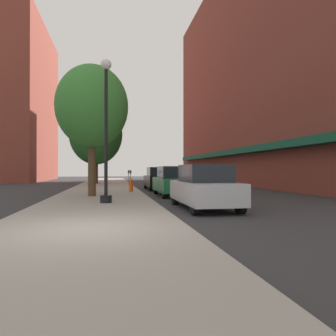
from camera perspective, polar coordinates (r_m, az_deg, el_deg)
The scene contains 13 objects.
ground_plane at distance 25.72m, azimuth -2.52°, elevation -3.60°, with size 90.00×90.00×0.00m, color #2D2D30.
sidewalk_slab at distance 26.49m, azimuth -11.44°, elevation -3.37°, with size 4.80×50.00×0.12m, color gray.
building_right_brick at distance 34.28m, azimuth 15.86°, elevation 16.68°, with size 6.80×40.00×23.02m.
building_far_background at distance 46.74m, azimuth -24.79°, elevation 10.42°, with size 6.80×18.00×20.36m.
lamppost at distance 13.23m, azimuth -11.18°, elevation 7.20°, with size 0.48×0.48×5.90m.
fire_hydrant at distance 19.42m, azimuth -6.73°, elevation -3.13°, with size 0.33×0.26×0.79m.
parking_meter_near at distance 25.03m, azimuth -6.81°, elevation -1.51°, with size 0.14×0.09×1.31m.
parking_meter_far at distance 27.90m, azimuth -7.16°, elevation -1.39°, with size 0.14×0.09×1.31m.
tree_near at distance 16.93m, azimuth -13.61°, elevation 10.74°, with size 3.70×3.70×6.75m.
tree_mid at distance 32.01m, azimuth -12.93°, elevation 5.95°, with size 5.17×5.17×7.83m.
car_silver at distance 11.93m, azimuth 6.57°, elevation -3.51°, with size 1.80×4.30×1.66m.
car_green at distance 17.72m, azimuth 0.98°, elevation -2.47°, with size 1.80×4.30×1.66m.
car_black at distance 23.27m, azimuth -1.72°, elevation -1.95°, with size 1.80×4.30×1.66m.
Camera 1 is at (0.56, -7.44, 1.47)m, focal length 33.61 mm.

